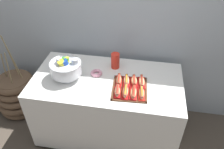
# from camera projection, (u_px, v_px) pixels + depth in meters

# --- Properties ---
(ground_plane) EXTENTS (10.00, 10.00, 0.00)m
(ground_plane) POSITION_uv_depth(u_px,v_px,m) (108.00, 129.00, 2.74)
(ground_plane) COLOR #4C4238
(back_wall) EXTENTS (6.00, 0.10, 2.60)m
(back_wall) POSITION_uv_depth(u_px,v_px,m) (115.00, 11.00, 2.35)
(back_wall) COLOR #9EA8B2
(back_wall) RESTS_ON ground_plane
(buffet_table) EXTENTS (1.53, 0.80, 0.79)m
(buffet_table) POSITION_uv_depth(u_px,v_px,m) (107.00, 105.00, 2.48)
(buffet_table) COLOR white
(buffet_table) RESTS_ON ground_plane
(floor_vase) EXTENTS (0.56, 0.56, 1.08)m
(floor_vase) POSITION_uv_depth(u_px,v_px,m) (18.00, 94.00, 2.88)
(floor_vase) COLOR brown
(floor_vase) RESTS_ON ground_plane
(serving_tray) EXTENTS (0.35, 0.38, 0.01)m
(serving_tray) POSITION_uv_depth(u_px,v_px,m) (130.00, 89.00, 2.13)
(serving_tray) COLOR #56331E
(serving_tray) RESTS_ON buffet_table
(hot_dog_0) EXTENTS (0.08, 0.16, 0.06)m
(hot_dog_0) POSITION_uv_depth(u_px,v_px,m) (117.00, 91.00, 2.05)
(hot_dog_0) COLOR #B21414
(hot_dog_0) RESTS_ON serving_tray
(hot_dog_1) EXTENTS (0.07, 0.18, 0.07)m
(hot_dog_1) POSITION_uv_depth(u_px,v_px,m) (125.00, 92.00, 2.05)
(hot_dog_1) COLOR #B21414
(hot_dog_1) RESTS_ON serving_tray
(hot_dog_2) EXTENTS (0.07, 0.17, 0.06)m
(hot_dog_2) POSITION_uv_depth(u_px,v_px,m) (133.00, 93.00, 2.04)
(hot_dog_2) COLOR red
(hot_dog_2) RESTS_ON serving_tray
(hot_dog_3) EXTENTS (0.08, 0.18, 0.06)m
(hot_dog_3) POSITION_uv_depth(u_px,v_px,m) (142.00, 93.00, 2.04)
(hot_dog_3) COLOR red
(hot_dog_3) RESTS_ON serving_tray
(hot_dog_4) EXTENTS (0.07, 0.18, 0.06)m
(hot_dog_4) POSITION_uv_depth(u_px,v_px,m) (119.00, 80.00, 2.18)
(hot_dog_4) COLOR #B21414
(hot_dog_4) RESTS_ON serving_tray
(hot_dog_5) EXTENTS (0.08, 0.17, 0.06)m
(hot_dog_5) POSITION_uv_depth(u_px,v_px,m) (126.00, 81.00, 2.18)
(hot_dog_5) COLOR red
(hot_dog_5) RESTS_ON serving_tray
(hot_dog_6) EXTENTS (0.09, 0.16, 0.06)m
(hot_dog_6) POSITION_uv_depth(u_px,v_px,m) (134.00, 81.00, 2.17)
(hot_dog_6) COLOR #B21414
(hot_dog_6) RESTS_ON serving_tray
(hot_dog_7) EXTENTS (0.08, 0.18, 0.06)m
(hot_dog_7) POSITION_uv_depth(u_px,v_px,m) (142.00, 82.00, 2.16)
(hot_dog_7) COLOR red
(hot_dog_7) RESTS_ON serving_tray
(punch_bowl) EXTENTS (0.31, 0.31, 0.25)m
(punch_bowl) POSITION_uv_depth(u_px,v_px,m) (66.00, 67.00, 2.17)
(punch_bowl) COLOR silver
(punch_bowl) RESTS_ON buffet_table
(cup_stack) EXTENTS (0.09, 0.09, 0.17)m
(cup_stack) POSITION_uv_depth(u_px,v_px,m) (115.00, 61.00, 2.36)
(cup_stack) COLOR red
(cup_stack) RESTS_ON buffet_table
(donut) EXTENTS (0.12, 0.12, 0.04)m
(donut) POSITION_uv_depth(u_px,v_px,m) (96.00, 73.00, 2.30)
(donut) COLOR pink
(donut) RESTS_ON buffet_table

